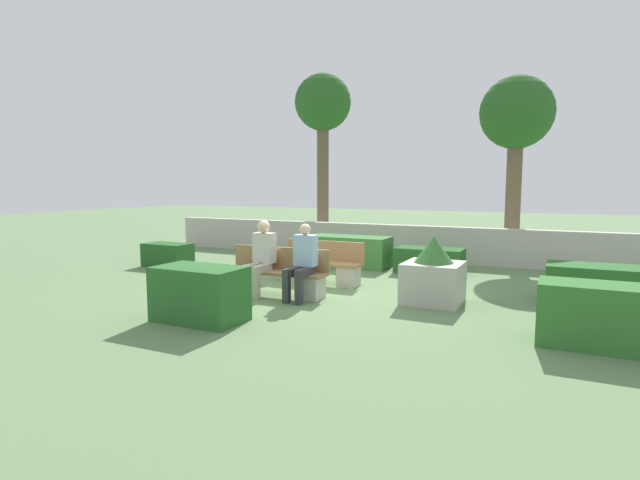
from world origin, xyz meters
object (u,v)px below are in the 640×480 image
planter_corner_left (433,275)px  tree_center_left (516,118)px  bench_front (275,277)px  person_seated_man (261,254)px  tree_leftmost (323,110)px  person_seated_woman (302,259)px  bench_left_side (321,268)px

planter_corner_left → tree_center_left: tree_center_left is taller
bench_front → person_seated_man: person_seated_man is taller
person_seated_man → tree_leftmost: size_ratio=0.25×
person_seated_woman → tree_center_left: size_ratio=0.27×
tree_center_left → person_seated_man: bearing=-118.0°
person_seated_man → tree_center_left: bearing=62.0°
person_seated_man → person_seated_woman: person_seated_man is taller
bench_front → bench_left_side: (0.28, 1.29, -0.01)m
bench_front → tree_center_left: (3.38, 6.62, 3.37)m
person_seated_man → planter_corner_left: (2.91, 0.76, -0.27)m
bench_front → tree_center_left: tree_center_left is taller
person_seated_woman → planter_corner_left: size_ratio=1.17×
person_seated_woman → tree_center_left: 7.89m
person_seated_man → planter_corner_left: bearing=14.6°
tree_center_left → bench_front: bearing=-117.0°
bench_front → person_seated_woman: size_ratio=1.51×
bench_left_side → tree_center_left: bearing=56.5°
bench_left_side → planter_corner_left: (2.42, -0.67, 0.16)m
bench_left_side → tree_leftmost: (-2.40, 5.06, 3.92)m
person_seated_woman → tree_leftmost: size_ratio=0.25×
bench_left_side → person_seated_woman: bearing=-79.8°
person_seated_man → tree_leftmost: bearing=106.4°
bench_front → tree_center_left: 8.17m
tree_leftmost → planter_corner_left: bearing=-49.9°
bench_front → person_seated_man: (-0.21, -0.14, 0.41)m
bench_front → person_seated_woman: 0.75m
person_seated_woman → tree_leftmost: tree_leftmost is taller
bench_front → person_seated_man: size_ratio=1.48×
tree_leftmost → bench_front: bearing=-71.6°
bench_front → person_seated_man: bearing=-146.8°
bench_front → tree_leftmost: tree_leftmost is taller
bench_left_side → tree_leftmost: size_ratio=0.32×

